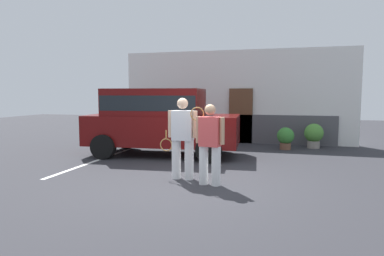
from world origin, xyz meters
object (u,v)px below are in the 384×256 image
at_px(tennis_player_man, 182,137).
at_px(tennis_player_woman, 210,143).
at_px(potted_plant_secondary, 314,135).
at_px(parked_suv, 160,118).
at_px(potted_plant_by_porch, 286,137).

distance_m(tennis_player_man, tennis_player_woman, 0.77).
height_order(tennis_player_man, potted_plant_secondary, tennis_player_man).
height_order(parked_suv, tennis_player_man, parked_suv).
height_order(tennis_player_woman, potted_plant_by_porch, tennis_player_woman).
bearing_deg(tennis_player_man, tennis_player_woman, 153.24).
xyz_separation_m(parked_suv, potted_plant_secondary, (4.70, 2.71, -0.67)).
bearing_deg(tennis_player_woman, potted_plant_secondary, -104.82).
distance_m(potted_plant_by_porch, potted_plant_secondary, 1.10).
relative_size(tennis_player_man, tennis_player_woman, 1.07).
xyz_separation_m(parked_suv, tennis_player_woman, (2.25, -3.02, -0.26)).
xyz_separation_m(tennis_player_man, potted_plant_secondary, (3.14, 5.40, -0.46)).
height_order(tennis_player_man, potted_plant_by_porch, tennis_player_man).
bearing_deg(potted_plant_secondary, tennis_player_man, -120.20).
xyz_separation_m(parked_suv, potted_plant_by_porch, (3.75, 2.16, -0.72)).
relative_size(parked_suv, tennis_player_man, 2.62).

